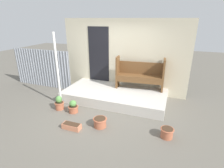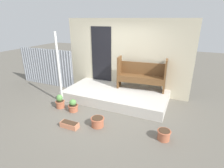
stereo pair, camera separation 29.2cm
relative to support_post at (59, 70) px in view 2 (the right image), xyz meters
name	(u,v)px [view 2 (the right image)]	position (x,y,z in m)	size (l,w,h in m)	color
ground_plane	(102,110)	(1.41, 0.09, -1.12)	(24.00, 24.00, 0.00)	#666056
porch_slab	(116,95)	(1.50, 0.91, -0.96)	(3.35, 1.64, 0.31)	beige
house_wall	(124,57)	(1.46, 1.76, 0.18)	(4.55, 0.08, 2.60)	beige
fence_corrugated	(46,67)	(-1.64, 1.14, -0.38)	(2.56, 0.05, 1.48)	gray
support_post	(59,70)	(0.00, 0.00, 0.00)	(0.07, 0.07, 2.24)	white
bench	(141,74)	(2.21, 1.45, -0.27)	(1.62, 0.55, 1.08)	brown
flower_pot_left	(60,102)	(0.16, -0.30, -0.93)	(0.29, 0.29, 0.43)	#B26042
flower_pot_middle	(73,106)	(0.65, -0.31, -0.96)	(0.31, 0.31, 0.38)	#B26042
flower_pot_right	(98,122)	(1.68, -0.71, -0.99)	(0.35, 0.35, 0.24)	#B26042
flower_pot_far_right	(164,134)	(3.30, -0.57, -0.99)	(0.31, 0.31, 0.24)	#B26042
planter_box_rect	(70,125)	(1.06, -1.04, -1.05)	(0.47, 0.19, 0.14)	tan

